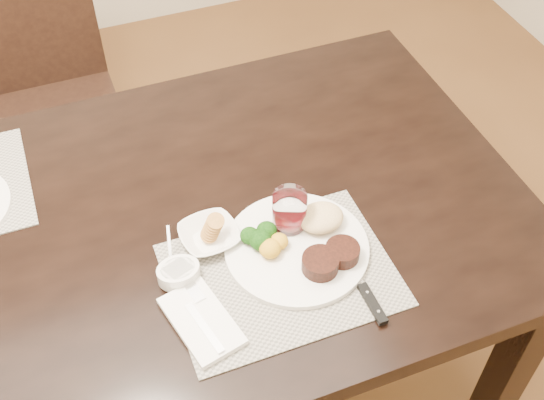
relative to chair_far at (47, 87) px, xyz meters
name	(u,v)px	position (x,y,z in m)	size (l,w,h in m)	color
dining_table	(92,270)	(0.00, -0.93, 0.16)	(2.00, 1.00, 0.75)	black
chair_far	(47,87)	(0.00, 0.00, 0.00)	(0.42, 0.42, 0.90)	black
placemat_near	(281,275)	(0.37, -1.15, 0.25)	(0.46, 0.34, 0.00)	gray
dinner_plate	(304,244)	(0.44, -1.11, 0.27)	(0.31, 0.31, 0.06)	white
napkin_fork	(202,321)	(0.18, -1.21, 0.26)	(0.14, 0.20, 0.02)	white
steak_knife	(366,293)	(0.51, -1.26, 0.26)	(0.02, 0.23, 0.01)	white
cracker_bowl	(209,235)	(0.26, -1.01, 0.27)	(0.14, 0.14, 0.06)	white
sauce_ramekin	(178,272)	(0.17, -1.09, 0.27)	(0.09, 0.13, 0.07)	white
wine_glass_near	(289,214)	(0.43, -1.04, 0.30)	(0.07, 0.07, 0.10)	silver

